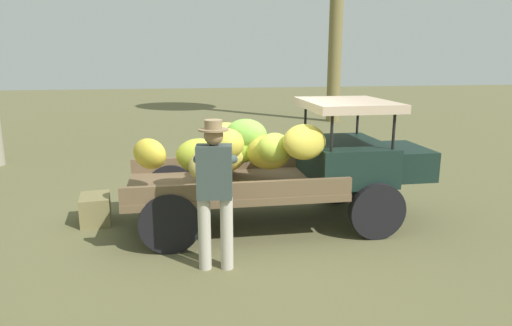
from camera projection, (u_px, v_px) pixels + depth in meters
The scene contains 4 objects.
ground_plane at pixel (240, 229), 6.74m from camera, with size 60.00×60.00×0.00m, color brown.
truck at pixel (282, 162), 6.76m from camera, with size 4.50×1.84×1.83m.
farmer at pixel (215, 186), 5.27m from camera, with size 0.52×0.48×1.78m.
wooden_crate at pixel (96, 209), 6.96m from camera, with size 0.60×0.43×0.42m, color olive.
Camera 1 is at (-0.82, -6.29, 2.47)m, focal length 32.29 mm.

